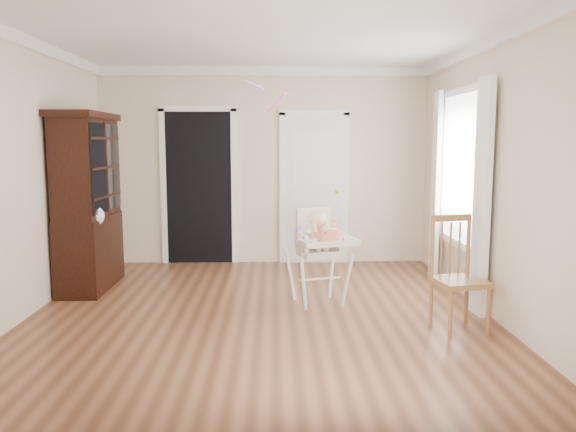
{
  "coord_description": "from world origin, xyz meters",
  "views": [
    {
      "loc": [
        0.15,
        -5.31,
        1.69
      ],
      "look_at": [
        0.28,
        0.32,
        0.94
      ],
      "focal_mm": 35.0,
      "sensor_mm": 36.0,
      "label": 1
    }
  ],
  "objects_px": {
    "sippy_cup": "(299,234)",
    "china_cabinet": "(88,202)",
    "high_chair": "(319,245)",
    "dining_chair": "(458,278)",
    "cake": "(331,235)"
  },
  "relations": [
    {
      "from": "high_chair",
      "to": "cake",
      "type": "relative_size",
      "value": 3.62
    },
    {
      "from": "sippy_cup",
      "to": "china_cabinet",
      "type": "distance_m",
      "value": 2.56
    },
    {
      "from": "high_chair",
      "to": "dining_chair",
      "type": "relative_size",
      "value": 0.98
    },
    {
      "from": "high_chair",
      "to": "cake",
      "type": "xyz_separation_m",
      "value": [
        0.1,
        -0.26,
        0.14
      ]
    },
    {
      "from": "sippy_cup",
      "to": "china_cabinet",
      "type": "bearing_deg",
      "value": 158.99
    },
    {
      "from": "high_chair",
      "to": "sippy_cup",
      "type": "distance_m",
      "value": 0.33
    },
    {
      "from": "sippy_cup",
      "to": "china_cabinet",
      "type": "xyz_separation_m",
      "value": [
        -2.38,
        0.91,
        0.23
      ]
    },
    {
      "from": "high_chair",
      "to": "dining_chair",
      "type": "xyz_separation_m",
      "value": [
        1.18,
        -0.87,
        -0.15
      ]
    },
    {
      "from": "china_cabinet",
      "to": "high_chair",
      "type": "bearing_deg",
      "value": -15.23
    },
    {
      "from": "cake",
      "to": "high_chair",
      "type": "bearing_deg",
      "value": 110.46
    },
    {
      "from": "high_chair",
      "to": "sippy_cup",
      "type": "height_order",
      "value": "high_chair"
    },
    {
      "from": "sippy_cup",
      "to": "dining_chair",
      "type": "relative_size",
      "value": 0.17
    },
    {
      "from": "cake",
      "to": "china_cabinet",
      "type": "bearing_deg",
      "value": 160.25
    },
    {
      "from": "china_cabinet",
      "to": "sippy_cup",
      "type": "bearing_deg",
      "value": -21.01
    },
    {
      "from": "high_chair",
      "to": "cake",
      "type": "distance_m",
      "value": 0.31
    }
  ]
}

